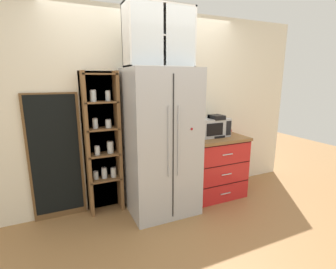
% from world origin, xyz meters
% --- Properties ---
extents(ground_plane, '(10.52, 10.52, 0.00)m').
position_xyz_m(ground_plane, '(0.00, 0.00, 0.00)').
color(ground_plane, '#9E7042').
extents(wall_back_cream, '(4.84, 0.10, 2.55)m').
position_xyz_m(wall_back_cream, '(0.00, 0.40, 1.27)').
color(wall_back_cream, silver).
rests_on(wall_back_cream, ground).
extents(refrigerator, '(0.84, 0.74, 1.82)m').
position_xyz_m(refrigerator, '(0.00, -0.01, 0.91)').
color(refrigerator, '#B7BABF').
rests_on(refrigerator, ground).
extents(pantry_shelf_column, '(0.46, 0.25, 1.78)m').
position_xyz_m(pantry_shelf_column, '(-0.67, 0.30, 0.91)').
color(pantry_shelf_column, brown).
rests_on(pantry_shelf_column, ground).
extents(counter_cabinet, '(0.84, 0.62, 0.89)m').
position_xyz_m(counter_cabinet, '(0.86, 0.06, 0.44)').
color(counter_cabinet, red).
rests_on(counter_cabinet, ground).
extents(microwave, '(0.44, 0.33, 0.26)m').
position_xyz_m(microwave, '(0.84, 0.10, 1.02)').
color(microwave, '#B7BABF').
rests_on(microwave, counter_cabinet).
extents(coffee_maker, '(0.17, 0.20, 0.31)m').
position_xyz_m(coffee_maker, '(0.86, 0.06, 1.04)').
color(coffee_maker, black).
rests_on(coffee_maker, counter_cabinet).
extents(mug_red, '(0.11, 0.08, 0.08)m').
position_xyz_m(mug_red, '(1.13, 0.11, 0.93)').
color(mug_red, red).
rests_on(mug_red, counter_cabinet).
extents(bottle_clear, '(0.06, 0.06, 0.26)m').
position_xyz_m(bottle_clear, '(0.54, 0.09, 1.00)').
color(bottle_clear, silver).
rests_on(bottle_clear, counter_cabinet).
extents(bottle_cobalt, '(0.06, 0.06, 0.26)m').
position_xyz_m(bottle_cobalt, '(0.86, 0.01, 1.00)').
color(bottle_cobalt, navy).
rests_on(bottle_cobalt, counter_cabinet).
extents(upper_cabinet, '(0.80, 0.32, 0.69)m').
position_xyz_m(upper_cabinet, '(0.00, 0.04, 2.16)').
color(upper_cabinet, silver).
rests_on(upper_cabinet, refrigerator).
extents(chalkboard_menu, '(0.60, 0.04, 1.54)m').
position_xyz_m(chalkboard_menu, '(-1.22, 0.33, 0.77)').
color(chalkboard_menu, brown).
rests_on(chalkboard_menu, ground).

